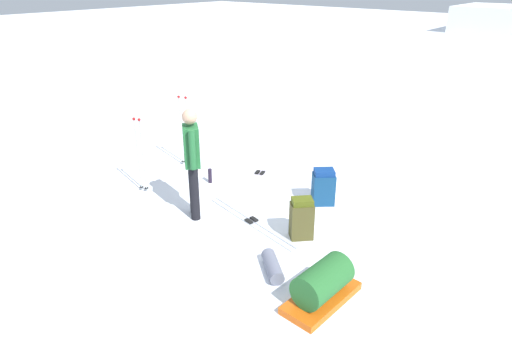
% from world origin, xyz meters
% --- Properties ---
extents(ground_plane, '(80.00, 80.00, 0.00)m').
position_xyz_m(ground_plane, '(0.00, 0.00, 0.00)').
color(ground_plane, white).
extents(skier_standing, '(0.47, 0.39, 1.70)m').
position_xyz_m(skier_standing, '(-0.59, -0.76, 0.95)').
color(skier_standing, black).
rests_on(skier_standing, ground_plane).
extents(ski_pair_near, '(1.93, 0.52, 0.05)m').
position_xyz_m(ski_pair_near, '(0.21, -0.35, 0.01)').
color(ski_pair_near, silver).
rests_on(ski_pair_near, ground_plane).
extents(ski_pair_far, '(0.74, 1.68, 0.05)m').
position_xyz_m(ski_pair_far, '(-0.82, 1.08, 0.01)').
color(ski_pair_far, silver).
rests_on(ski_pair_far, ground_plane).
extents(backpack_large_dark, '(0.39, 0.39, 0.61)m').
position_xyz_m(backpack_large_dark, '(1.02, -0.21, 0.30)').
color(backpack_large_dark, '#4B4722').
rests_on(backpack_large_dark, ground_plane).
extents(backpack_bright, '(0.44, 0.44, 0.59)m').
position_xyz_m(backpack_bright, '(0.69, 0.87, 0.29)').
color(backpack_bright, navy).
rests_on(backpack_bright, ground_plane).
extents(ski_poles_planted_near, '(0.17, 0.10, 1.31)m').
position_xyz_m(ski_poles_planted_near, '(-1.90, -0.75, 0.73)').
color(ski_poles_planted_near, '#AFC1C6').
rests_on(ski_poles_planted_near, ground_plane).
extents(ski_poles_planted_far, '(0.21, 0.11, 1.38)m').
position_xyz_m(ski_poles_planted_far, '(-2.20, 0.49, 0.76)').
color(ski_poles_planted_far, '#B5BFB7').
rests_on(ski_poles_planted_far, ground_plane).
extents(gear_sled, '(0.49, 1.03, 0.49)m').
position_xyz_m(gear_sled, '(1.98, -1.17, 0.22)').
color(gear_sled, '#DF5A11').
rests_on(gear_sled, ground_plane).
extents(sleeping_mat_rolled, '(0.54, 0.49, 0.18)m').
position_xyz_m(sleeping_mat_rolled, '(1.22, -1.11, 0.09)').
color(sleeping_mat_rolled, slate).
rests_on(sleeping_mat_rolled, ground_plane).
extents(thermos_bottle, '(0.07, 0.07, 0.26)m').
position_xyz_m(thermos_bottle, '(-1.27, 0.23, 0.13)').
color(thermos_bottle, black).
rests_on(thermos_bottle, ground_plane).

